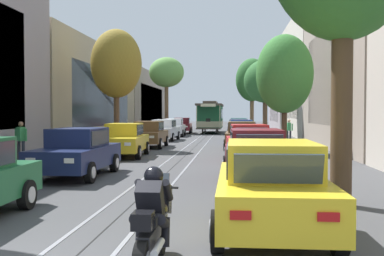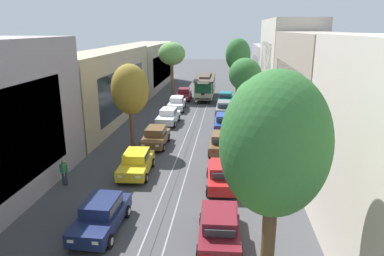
% 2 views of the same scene
% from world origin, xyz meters
% --- Properties ---
extents(ground_plane, '(162.83, 162.83, 0.00)m').
position_xyz_m(ground_plane, '(0.00, 26.05, 0.00)').
color(ground_plane, '#424244').
extents(trolley_track_rails, '(1.14, 73.13, 0.01)m').
position_xyz_m(trolley_track_rails, '(0.00, 30.57, 0.00)').
color(trolley_track_rails, gray).
rests_on(trolley_track_rails, ground).
extents(building_facade_left, '(5.92, 64.83, 9.02)m').
position_xyz_m(building_facade_left, '(-10.25, 28.21, 3.99)').
color(building_facade_left, gray).
rests_on(building_facade_left, ground).
extents(building_facade_right, '(5.84, 64.83, 10.56)m').
position_xyz_m(building_facade_right, '(10.17, 28.68, 4.59)').
color(building_facade_right, beige).
rests_on(building_facade_right, ground).
extents(parked_car_navy_second_left, '(2.05, 4.38, 1.58)m').
position_xyz_m(parked_car_navy_second_left, '(-2.78, 9.87, 0.80)').
color(parked_car_navy_second_left, '#19234C').
rests_on(parked_car_navy_second_left, ground).
extents(parked_car_yellow_mid_left, '(2.14, 4.42, 1.58)m').
position_xyz_m(parked_car_yellow_mid_left, '(-2.84, 16.73, 0.80)').
color(parked_car_yellow_mid_left, gold).
rests_on(parked_car_yellow_mid_left, ground).
extents(parked_car_brown_fourth_left, '(2.00, 4.36, 1.58)m').
position_xyz_m(parked_car_brown_fourth_left, '(-2.74, 22.67, 0.80)').
color(parked_car_brown_fourth_left, brown).
rests_on(parked_car_brown_fourth_left, ground).
extents(parked_car_white_fifth_left, '(2.12, 4.41, 1.58)m').
position_xyz_m(parked_car_white_fifth_left, '(-2.86, 29.73, 0.80)').
color(parked_car_white_fifth_left, silver).
rests_on(parked_car_white_fifth_left, ground).
extents(parked_car_white_sixth_left, '(2.08, 4.40, 1.58)m').
position_xyz_m(parked_car_white_sixth_left, '(-2.92, 36.12, 0.80)').
color(parked_car_white_sixth_left, silver).
rests_on(parked_car_white_sixth_left, ground).
extents(parked_car_maroon_far_left, '(2.11, 4.41, 1.58)m').
position_xyz_m(parked_car_maroon_far_left, '(-2.83, 42.32, 0.80)').
color(parked_car_maroon_far_left, maroon).
rests_on(parked_car_maroon_far_left, ground).
extents(parked_car_maroon_second_right, '(2.09, 4.40, 1.58)m').
position_xyz_m(parked_car_maroon_second_right, '(2.97, 9.43, 0.80)').
color(parked_car_maroon_second_right, maroon).
rests_on(parked_car_maroon_second_right, ground).
extents(parked_car_red_mid_right, '(2.14, 4.42, 1.58)m').
position_xyz_m(parked_car_red_mid_right, '(2.98, 15.34, 0.80)').
color(parked_car_red_mid_right, red).
rests_on(parked_car_red_mid_right, ground).
extents(parked_car_brown_fourth_right, '(2.05, 4.38, 1.58)m').
position_xyz_m(parked_car_brown_fourth_right, '(2.81, 21.71, 0.80)').
color(parked_car_brown_fourth_right, brown).
rests_on(parked_car_brown_fourth_right, ground).
extents(parked_car_blue_fifth_right, '(2.03, 4.37, 1.58)m').
position_xyz_m(parked_car_blue_fifth_right, '(2.92, 28.03, 0.80)').
color(parked_car_blue_fifth_right, '#233D93').
rests_on(parked_car_blue_fifth_right, ground).
extents(parked_car_grey_sixth_right, '(2.02, 4.37, 1.58)m').
position_xyz_m(parked_car_grey_sixth_right, '(2.82, 34.22, 0.80)').
color(parked_car_grey_sixth_right, slate).
rests_on(parked_car_grey_sixth_right, ground).
extents(parked_car_teal_far_right, '(2.14, 4.42, 1.58)m').
position_xyz_m(parked_car_teal_far_right, '(2.94, 40.13, 0.80)').
color(parked_car_teal_far_right, '#196B70').
rests_on(parked_car_teal_far_right, ground).
extents(street_tree_kerb_left_second, '(2.96, 2.66, 6.93)m').
position_xyz_m(street_tree_kerb_left_second, '(-4.44, 21.64, 4.90)').
color(street_tree_kerb_left_second, brown).
rests_on(street_tree_kerb_left_second, ground).
extents(street_tree_kerb_left_mid, '(3.59, 2.93, 7.78)m').
position_xyz_m(street_tree_kerb_left_mid, '(-4.44, 42.31, 6.15)').
color(street_tree_kerb_left_mid, brown).
rests_on(street_tree_kerb_left_mid, ground).
extents(street_tree_kerb_right_near, '(3.49, 3.20, 8.41)m').
position_xyz_m(street_tree_kerb_right_near, '(4.69, 5.80, 5.97)').
color(street_tree_kerb_right_near, '#4C3826').
rests_on(street_tree_kerb_right_near, ground).
extents(street_tree_kerb_right_second, '(2.96, 2.72, 6.16)m').
position_xyz_m(street_tree_kerb_right_second, '(4.97, 19.65, 4.09)').
color(street_tree_kerb_right_second, '#4C3826').
rests_on(street_tree_kerb_right_second, ground).
extents(street_tree_kerb_right_mid, '(3.52, 3.29, 6.47)m').
position_xyz_m(street_tree_kerb_right_mid, '(4.98, 33.74, 4.65)').
color(street_tree_kerb_right_mid, brown).
rests_on(street_tree_kerb_right_mid, ground).
extents(street_tree_kerb_right_fourth, '(3.62, 2.95, 8.17)m').
position_xyz_m(street_tree_kerb_right_fourth, '(4.48, 47.31, 5.71)').
color(street_tree_kerb_right_fourth, brown).
rests_on(street_tree_kerb_right_fourth, ground).
extents(cable_car_trolley, '(2.59, 9.14, 3.28)m').
position_xyz_m(cable_car_trolley, '(-0.00, 44.22, 1.66)').
color(cable_car_trolley, '#1E5B38').
rests_on(cable_car_trolley, ground).
extents(pedestrian_on_left_pavement, '(0.55, 0.38, 1.61)m').
position_xyz_m(pedestrian_on_left_pavement, '(6.34, 28.87, 0.91)').
color(pedestrian_on_left_pavement, '#282D38').
rests_on(pedestrian_on_left_pavement, ground).
extents(pedestrian_on_right_pavement, '(0.55, 0.40, 1.70)m').
position_xyz_m(pedestrian_on_right_pavement, '(-6.88, 14.53, 0.96)').
color(pedestrian_on_right_pavement, '#282D38').
rests_on(pedestrian_on_right_pavement, ground).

